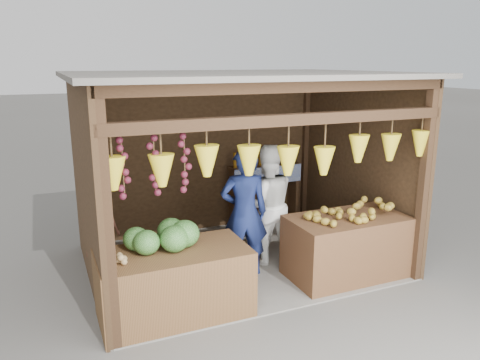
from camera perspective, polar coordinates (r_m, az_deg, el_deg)
name	(u,v)px	position (r m, az deg, el deg)	size (l,w,h in m)	color
ground	(238,261)	(6.83, -0.28, -9.90)	(80.00, 80.00, 0.00)	#514F49
stall_structure	(236,148)	(6.28, -0.43, 3.91)	(4.30, 3.30, 2.66)	slate
back_shelf	(265,176)	(8.07, 3.03, 0.46)	(1.25, 0.32, 1.32)	#382314
counter_left	(174,283)	(5.39, -8.00, -12.38)	(1.65, 0.85, 0.78)	#4D3319
counter_right	(346,247)	(6.40, 12.82, -7.94)	(1.54, 0.85, 0.83)	#4C2D19
stool	(103,268)	(6.53, -16.40, -10.30)	(0.31, 0.31, 0.29)	black
man_standing	(244,213)	(6.14, 0.51, -4.05)	(0.63, 0.41, 1.73)	navy
woman_standing	(267,205)	(6.56, 3.27, -3.02)	(0.83, 0.64, 1.70)	white
vendor_seated	(99,222)	(6.29, -16.81, -4.94)	(0.49, 0.32, 1.00)	brown
melon_pile	(161,236)	(5.23, -9.61, -6.72)	(1.00, 0.50, 0.32)	#154B14
tanfruit_pile	(112,256)	(5.05, -15.34, -8.98)	(0.34, 0.40, 0.13)	#A4804B
mango_pile	(353,209)	(6.23, 13.56, -3.44)	(1.40, 0.64, 0.22)	#AF5017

